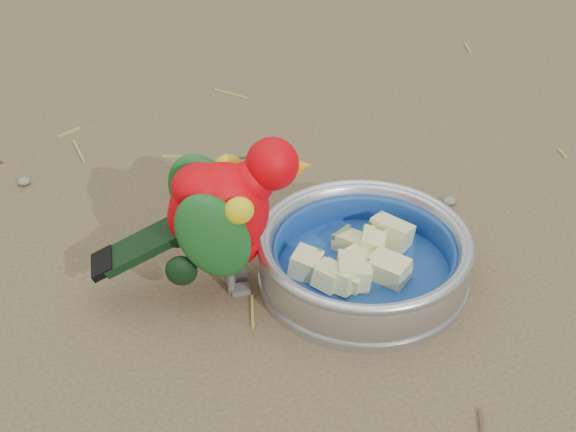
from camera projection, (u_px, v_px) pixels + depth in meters
name	position (u px, v px, depth m)	size (l,w,h in m)	color
ground	(342.00, 255.00, 1.03)	(60.00, 60.00, 0.00)	brown
food_bowl	(363.00, 275.00, 0.99)	(0.24, 0.24, 0.02)	#B2B2BA
bowl_wall	(364.00, 254.00, 0.97)	(0.24, 0.24, 0.04)	#B2B2BA
fruit_wedges	(364.00, 259.00, 0.98)	(0.14, 0.14, 0.03)	beige
lory_parrot	(223.00, 223.00, 0.94)	(0.10, 0.22, 0.18)	#CA0008
ground_debris	(307.00, 212.00, 1.10)	(0.90, 0.80, 0.01)	olive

